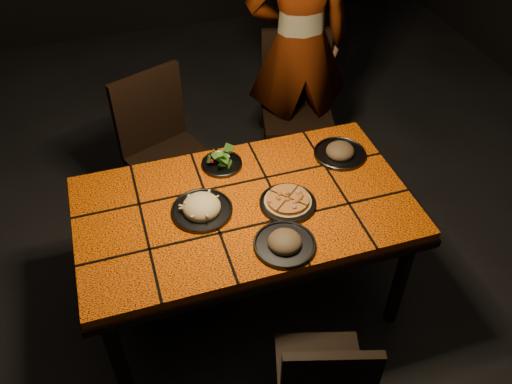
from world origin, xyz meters
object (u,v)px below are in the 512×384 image
object	(u,v)px
chair_far_right	(296,97)
plate_pizza	(288,202)
chair_far_left	(162,143)
dining_table	(244,215)
chair_near	(323,380)
plate_pasta	(202,208)
diner	(299,46)

from	to	relation	value
chair_far_right	plate_pizza	size ratio (longest dim) A/B	3.12
chair_far_left	plate_pizza	world-z (taller)	chair_far_left
dining_table	plate_pizza	world-z (taller)	plate_pizza
dining_table	plate_pizza	distance (m)	0.23
chair_near	plate_pasta	size ratio (longest dim) A/B	2.82
dining_table	plate_pasta	distance (m)	0.23
chair_near	plate_pasta	world-z (taller)	plate_pasta
chair_far_right	diner	world-z (taller)	diner
dining_table	diner	distance (m)	1.31
chair_near	chair_far_left	xyz separation A→B (m)	(-0.36, 1.66, 0.09)
chair_near	chair_far_right	bearing A→B (deg)	-91.08
plate_pizza	plate_pasta	distance (m)	0.41
chair_far_left	plate_pasta	bearing A→B (deg)	-107.12
dining_table	chair_far_right	bearing A→B (deg)	57.35
dining_table	chair_far_right	distance (m)	1.25
chair_far_left	chair_far_right	size ratio (longest dim) A/B	0.99
dining_table	diner	world-z (taller)	diner
dining_table	chair_far_left	world-z (taller)	chair_far_left
chair_far_right	diner	xyz separation A→B (m)	(0.01, 0.05, 0.35)
plate_pasta	dining_table	bearing A→B (deg)	-2.70
diner	chair_far_left	bearing A→B (deg)	22.39
chair_far_left	diner	xyz separation A→B (m)	(0.95, 0.26, 0.35)
plate_pasta	plate_pizza	bearing A→B (deg)	-10.70
chair_far_left	diner	size ratio (longest dim) A/B	0.54
chair_far_right	dining_table	bearing A→B (deg)	-108.87
diner	plate_pasta	bearing A→B (deg)	57.69
chair_far_left	plate_pasta	world-z (taller)	chair_far_left
diner	plate_pizza	distance (m)	1.27
diner	plate_pizza	world-z (taller)	diner
plate_pizza	diner	bearing A→B (deg)	67.19
chair_far_left	diner	world-z (taller)	diner
chair_far_left	dining_table	bearing A→B (deg)	-93.66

